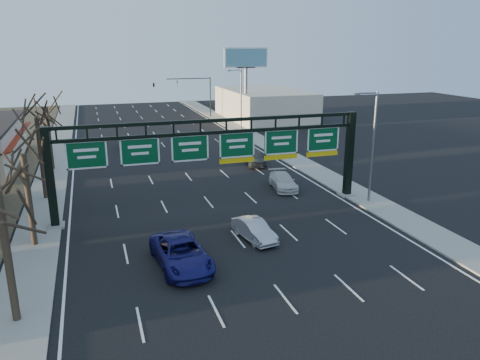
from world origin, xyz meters
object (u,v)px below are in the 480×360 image
object	(u,v)px
car_silver_sedan	(254,230)
car_white_wagon	(283,181)
car_blue_suv	(181,253)
sign_gantry	(216,152)

from	to	relation	value
car_silver_sedan	car_white_wagon	world-z (taller)	car_white_wagon
car_blue_suv	car_white_wagon	world-z (taller)	car_blue_suv
sign_gantry	car_blue_suv	size ratio (longest dim) A/B	4.16
car_blue_suv	car_white_wagon	size ratio (longest dim) A/B	1.27
car_blue_suv	car_silver_sedan	distance (m)	5.86
car_blue_suv	car_silver_sedan	xyz separation A→B (m)	(5.36, 2.37, -0.15)
car_silver_sedan	car_white_wagon	size ratio (longest dim) A/B	0.87
sign_gantry	car_silver_sedan	xyz separation A→B (m)	(0.86, -6.38, -3.96)
sign_gantry	car_white_wagon	size ratio (longest dim) A/B	5.26
car_white_wagon	car_silver_sedan	bearing A→B (deg)	-114.21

